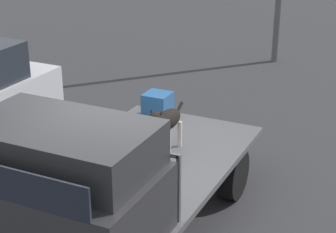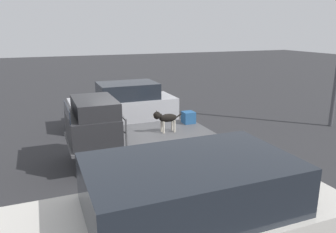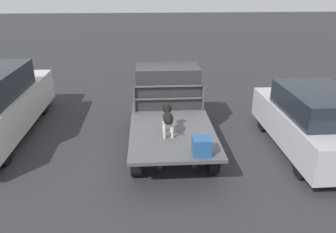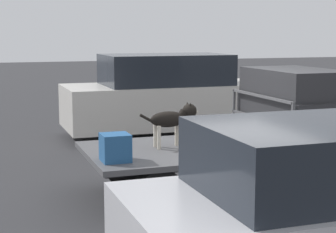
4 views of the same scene
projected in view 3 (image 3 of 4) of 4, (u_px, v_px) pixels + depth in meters
ground_plane at (170, 147)px, 8.83m from camera, size 80.00×80.00×0.00m
flatbed_truck at (171, 128)px, 8.61m from camera, size 4.16×2.07×0.76m
truck_cab at (167, 86)px, 9.58m from camera, size 1.28×1.95×1.15m
truck_headboard at (169, 94)px, 8.96m from camera, size 0.04×1.95×0.76m
dog at (168, 116)px, 7.70m from camera, size 0.95×0.24×0.69m
cargo_crate at (201, 146)px, 6.84m from camera, size 0.38×0.38×0.38m
parked_sedan at (312, 121)px, 8.32m from camera, size 4.10×1.74×1.70m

